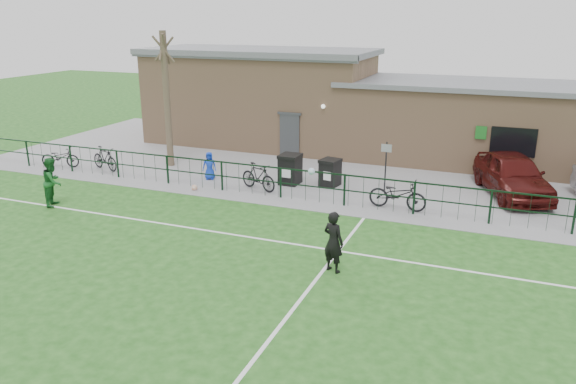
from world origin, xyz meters
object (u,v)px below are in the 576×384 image
at_px(sign_post, 386,167).
at_px(outfield_player, 53,182).
at_px(ball_ground, 195,188).
at_px(car_maroon, 513,175).
at_px(bicycle_a, 60,157).
at_px(spectator_child, 209,166).
at_px(bicycle_d, 258,177).
at_px(bicycle_b, 105,158).
at_px(bicycle_e, 398,194).
at_px(wheelie_bin_right, 330,174).
at_px(bare_tree, 167,100).
at_px(wheelie_bin_left, 290,170).

xyz_separation_m(sign_post, outfield_player, (-10.85, -5.97, -0.13)).
height_order(sign_post, ball_ground, sign_post).
height_order(car_maroon, bicycle_a, car_maroon).
xyz_separation_m(bicycle_a, spectator_child, (7.26, 0.79, 0.13)).
bearing_deg(sign_post, bicycle_d, -161.26).
height_order(bicycle_b, outfield_player, outfield_player).
bearing_deg(sign_post, car_maroon, 17.28).
relative_size(sign_post, bicycle_e, 0.96).
bearing_deg(bicycle_a, bicycle_d, -106.41).
relative_size(bicycle_a, outfield_player, 0.98).
xyz_separation_m(wheelie_bin_right, sign_post, (2.23, 0.00, 0.49)).
bearing_deg(ball_ground, spectator_child, 96.82).
distance_m(bare_tree, bicycle_b, 3.78).
distance_m(bare_tree, ball_ground, 5.06).
bearing_deg(wheelie_bin_right, bicycle_a, -160.87).
height_order(bare_tree, bicycle_a, bare_tree).
xyz_separation_m(car_maroon, bicycle_a, (-19.07, -3.21, -0.35)).
distance_m(bare_tree, wheelie_bin_left, 6.66).
relative_size(wheelie_bin_right, car_maroon, 0.21).
height_order(bicycle_d, spectator_child, spectator_child).
bearing_deg(bare_tree, wheelie_bin_left, -6.28).
height_order(bare_tree, bicycle_d, bare_tree).
bearing_deg(bicycle_d, spectator_child, 97.18).
distance_m(wheelie_bin_left, outfield_player, 9.00).
relative_size(sign_post, ball_ground, 8.40).
distance_m(wheelie_bin_left, sign_post, 3.87).
height_order(sign_post, bicycle_a, sign_post).
distance_m(bicycle_a, bicycle_e, 15.34).
distance_m(wheelie_bin_right, bicycle_e, 3.59).
relative_size(bare_tree, wheelie_bin_right, 5.91).
distance_m(wheelie_bin_right, outfield_player, 10.49).
bearing_deg(wheelie_bin_right, ball_ground, -141.14).
bearing_deg(sign_post, bicycle_e, -65.02).
height_order(wheelie_bin_left, wheelie_bin_right, wheelie_bin_left).
bearing_deg(wheelie_bin_right, bicycle_d, -136.22).
relative_size(car_maroon, bicycle_d, 2.65).
bearing_deg(wheelie_bin_left, car_maroon, 13.05).
relative_size(bicycle_a, spectator_child, 1.49).
bearing_deg(outfield_player, sign_post, -84.30).
bearing_deg(wheelie_bin_left, bicycle_d, -122.89).
bearing_deg(bicycle_b, bicycle_d, -73.51).
xyz_separation_m(sign_post, ball_ground, (-7.03, -2.55, -0.90)).
distance_m(sign_post, bicycle_d, 4.97).
height_order(outfield_player, ball_ground, outfield_player).
bearing_deg(bare_tree, bicycle_a, -154.58).
xyz_separation_m(bicycle_e, ball_ground, (-7.89, -0.71, -0.45)).
distance_m(wheelie_bin_right, car_maroon, 6.98).
height_order(wheelie_bin_left, sign_post, sign_post).
bearing_deg(bare_tree, outfield_player, -97.59).
bearing_deg(wheelie_bin_left, sign_post, 6.19).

